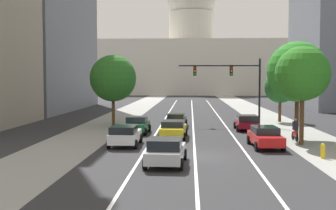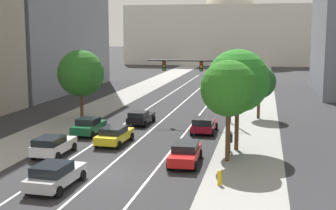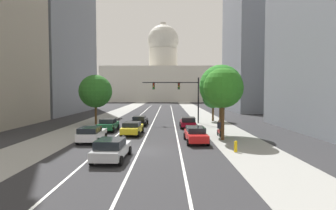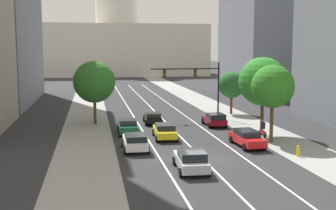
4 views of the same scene
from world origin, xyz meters
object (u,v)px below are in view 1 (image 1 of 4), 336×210
Objects in this scene: car_silver at (166,151)px; car_crimson at (247,122)px; street_tree_far_right at (297,72)px; car_yellow at (173,129)px; fire_hydrant at (323,151)px; street_tree_mid_right at (280,87)px; street_tree_near_right at (302,74)px; street_tree_near_left at (113,78)px; car_green at (137,125)px; car_white at (125,135)px; car_black at (177,120)px; capitol_building at (191,58)px; car_red at (265,136)px; traffic_signal_mast at (234,78)px; cyclist at (295,130)px.

car_silver is 17.82m from car_crimson.
car_yellow is at bearing -179.66° from street_tree_far_right.
car_crimson is at bearing -18.72° from car_silver.
fire_hydrant is 0.17× the size of street_tree_mid_right.
street_tree_near_right is at bearing -47.38° from car_silver.
street_tree_far_right reaches higher than street_tree_near_left.
car_green is 7.19m from car_white.
car_green reaches higher than car_black.
car_green is at bearing -92.85° from capitol_building.
fire_hydrant is at bearing -130.89° from car_green.
street_tree_far_right is at bearing -100.66° from car_green.
capitol_building reaches higher than car_yellow.
car_yellow is (0.00, 10.99, -0.03)m from car_silver.
car_silver is 0.84× the size of street_tree_mid_right.
car_green is at bearing 137.62° from fire_hydrant.
car_silver is 1.11× the size of car_green.
car_red is at bearing 123.73° from fire_hydrant.
street_tree_far_right is (12.96, -2.79, 4.52)m from car_green.
street_tree_near_right reaches higher than fire_hydrant.
car_white is 5.42m from car_yellow.
car_black is (-0.00, 19.18, -0.07)m from car_silver.
capitol_building is 12.95× the size of car_white.
street_tree_far_right is 3.31m from street_tree_near_right.
car_green is at bearing -138.94° from traffic_signal_mast.
car_yellow is 10.71m from street_tree_far_right.
car_black is 8.19m from car_yellow.
street_tree_near_left is (-6.43, 1.04, 4.06)m from car_black.
street_tree_near_left is (-3.18, 13.57, 3.98)m from car_white.
capitol_building is 92.14m from street_tree_near_left.
cyclist is at bearing -156.98° from car_crimson.
street_tree_far_right is at bearing -38.59° from car_silver.
traffic_signal_mast is (4.17, -90.06, -6.26)m from capitol_building.
capitol_building is at bearing 1.47° from cyclist.
street_tree_mid_right is (1.83, 15.01, 2.93)m from cyclist.
street_tree_near_right reaches higher than car_green.
cyclist is at bearing -75.54° from car_white.
car_green is at bearing 69.37° from cyclist.
car_black is at bearing 68.91° from car_crimson.
car_white is 12.96m from cyclist.
car_yellow is (-1.63, -100.80, -10.28)m from capitol_building.
car_red is 7.15m from street_tree_far_right.
street_tree_mid_right is (1.89, 22.38, 3.32)m from fire_hydrant.
capitol_building is 11.53× the size of car_red.
traffic_signal_mast is (5.81, 2.55, 4.07)m from car_black.
street_tree_near_left is at bearing 37.56° from car_yellow.
street_tree_near_right is (15.72, -12.45, 0.33)m from street_tree_near_left.
car_silver is 1.12× the size of car_crimson.
cyclist is 0.31× the size of street_tree_mid_right.
car_silver is 0.65× the size of street_tree_near_left.
cyclist reaches higher than car_yellow.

